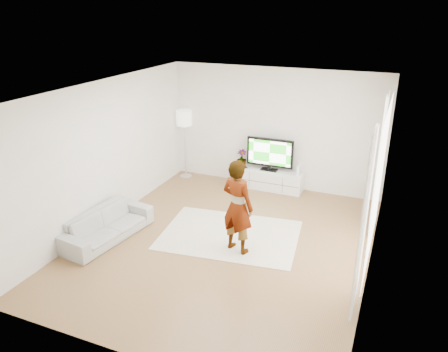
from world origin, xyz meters
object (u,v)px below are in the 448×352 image
at_px(player, 238,206).
at_px(floor_lamp, 184,121).
at_px(sofa, 107,225).
at_px(media_console, 268,179).
at_px(television, 270,153).
at_px(rug, 230,235).

distance_m(player, floor_lamp, 3.82).
bearing_deg(player, sofa, 29.92).
relative_size(media_console, player, 0.95).
bearing_deg(television, media_console, -90.00).
xyz_separation_m(media_console, player, (0.33, -2.91, 0.63)).
height_order(media_console, sofa, sofa).
bearing_deg(television, floor_lamp, -177.55).
relative_size(rug, floor_lamp, 1.49).
distance_m(rug, floor_lamp, 3.53).
height_order(television, player, player).
xyz_separation_m(sofa, floor_lamp, (-0.10, 3.37, 1.17)).
bearing_deg(rug, television, 90.17).
height_order(media_console, television, television).
relative_size(rug, sofa, 1.37).
bearing_deg(television, rug, -89.83).
distance_m(rug, sofa, 2.31).
distance_m(television, rug, 2.63).
bearing_deg(rug, sofa, -154.64).
relative_size(media_console, sofa, 0.87).
distance_m(media_console, player, 2.99).
bearing_deg(media_console, rug, -89.83).
bearing_deg(player, media_console, -66.11).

